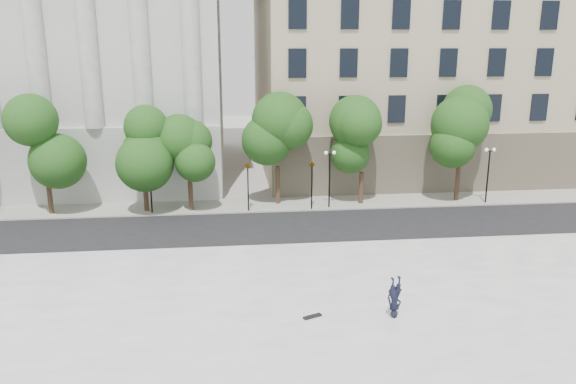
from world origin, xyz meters
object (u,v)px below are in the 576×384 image
traffic_light_east (312,161)px  traffic_light_west (248,164)px  person_lying (394,311)px  skateboard (312,316)px

traffic_light_east → traffic_light_west: bearing=-180.0°
person_lying → traffic_light_east: bearing=80.2°
person_lying → skateboard: 3.63m
traffic_light_west → traffic_light_east: (4.74, 0.00, 0.10)m
person_lying → skateboard: size_ratio=2.20×
skateboard → traffic_light_west: bearing=74.5°
traffic_light_east → skateboard: 18.24m
traffic_light_west → person_lying: 19.21m
traffic_light_west → skateboard: (2.14, -17.75, -3.17)m
person_lying → traffic_light_west: bearing=94.7°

